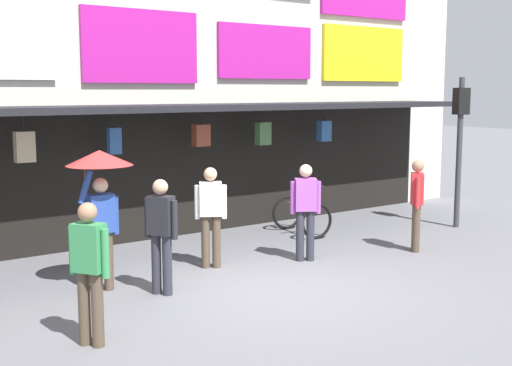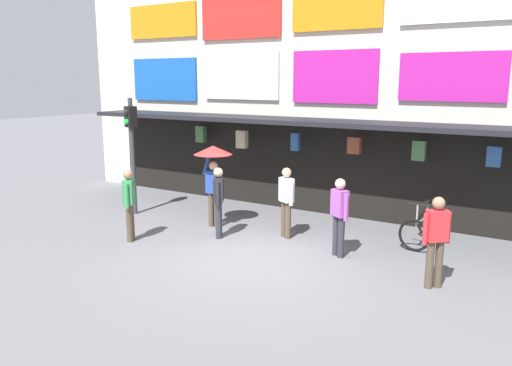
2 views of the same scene
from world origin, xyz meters
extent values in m
plane|color=slate|center=(0.00, 0.00, 0.00)|extent=(80.00, 80.00, 0.00)
cube|color=beige|center=(0.00, 4.60, 4.00)|extent=(18.00, 1.20, 8.00)
cube|color=black|center=(0.00, 3.30, 2.60)|extent=(15.30, 1.40, 0.12)
cube|color=orange|center=(-5.90, 3.95, 5.50)|extent=(2.70, 0.08, 1.03)
cube|color=red|center=(-2.95, 3.95, 5.49)|extent=(2.68, 0.08, 1.30)
cube|color=orange|center=(0.00, 3.95, 5.43)|extent=(2.49, 0.08, 1.00)
cube|color=blue|center=(-5.90, 3.95, 3.68)|extent=(2.59, 0.08, 1.33)
cube|color=white|center=(-2.95, 3.95, 3.77)|extent=(2.56, 0.08, 1.34)
cube|color=#B71E93|center=(0.00, 3.95, 3.75)|extent=(2.39, 0.08, 1.38)
cube|color=#B71E93|center=(2.95, 3.95, 3.74)|extent=(2.45, 0.08, 1.14)
cylinder|color=black|center=(-4.19, 3.59, 2.41)|extent=(0.02, 0.02, 0.25)
cube|color=#477042|center=(-4.19, 3.59, 2.04)|extent=(0.30, 0.18, 0.50)
cylinder|color=black|center=(-2.48, 3.28, 2.40)|extent=(0.02, 0.02, 0.27)
cube|color=tan|center=(-2.48, 3.28, 2.01)|extent=(0.31, 0.19, 0.50)
cylinder|color=black|center=(-0.84, 3.42, 2.40)|extent=(0.02, 0.02, 0.27)
cube|color=#2D5693|center=(-0.84, 3.42, 2.03)|extent=(0.23, 0.14, 0.47)
cylinder|color=black|center=(0.88, 3.28, 2.41)|extent=(0.02, 0.02, 0.26)
cube|color=brown|center=(0.88, 3.28, 2.07)|extent=(0.32, 0.19, 0.42)
cylinder|color=black|center=(2.45, 3.38, 2.41)|extent=(0.02, 0.02, 0.27)
cube|color=#477042|center=(2.45, 3.38, 2.04)|extent=(0.30, 0.18, 0.47)
cylinder|color=black|center=(4.08, 3.31, 2.40)|extent=(0.02, 0.02, 0.28)
cube|color=#2D5693|center=(4.08, 3.31, 2.04)|extent=(0.29, 0.18, 0.45)
cube|color=black|center=(0.00, 3.98, 1.25)|extent=(15.30, 0.04, 2.50)
cylinder|color=#38383D|center=(-4.69, 1.18, 1.60)|extent=(0.12, 0.12, 3.20)
cube|color=black|center=(-4.69, 1.18, 2.70)|extent=(0.33, 0.30, 0.56)
sphere|color=black|center=(-4.72, 1.05, 2.83)|extent=(0.15, 0.15, 0.15)
sphere|color=#19DB3D|center=(-4.72, 1.05, 2.57)|extent=(0.15, 0.15, 0.15)
torus|color=black|center=(2.79, 2.06, 0.36)|extent=(0.72, 0.14, 0.72)
torus|color=black|center=(2.92, 3.15, 0.36)|extent=(0.72, 0.14, 0.72)
cylinder|color=#A3998E|center=(2.85, 2.61, 0.61)|extent=(0.16, 0.99, 0.05)
cylinder|color=#A3998E|center=(2.87, 2.77, 0.78)|extent=(0.04, 0.04, 0.35)
cube|color=black|center=(2.87, 2.77, 0.97)|extent=(0.12, 0.21, 0.06)
cylinder|color=#A3998E|center=(2.80, 2.14, 0.78)|extent=(0.04, 0.04, 0.50)
cylinder|color=black|center=(2.80, 2.14, 1.03)|extent=(0.44, 0.09, 0.04)
cylinder|color=#2D2D38|center=(-1.37, 0.56, 0.44)|extent=(0.14, 0.14, 0.88)
cylinder|color=#2D2D38|center=(-1.46, 0.72, 0.44)|extent=(0.14, 0.14, 0.88)
cube|color=#232328|center=(-1.42, 0.64, 1.16)|extent=(0.37, 0.42, 0.56)
sphere|color=tan|center=(-1.42, 0.64, 1.57)|extent=(0.22, 0.22, 0.22)
cylinder|color=#232328|center=(-1.30, 0.45, 1.11)|extent=(0.09, 0.09, 0.56)
cylinder|color=#232328|center=(-1.53, 0.83, 1.11)|extent=(0.09, 0.09, 0.56)
cylinder|color=brown|center=(-1.95, 1.29, 0.44)|extent=(0.14, 0.14, 0.88)
cylinder|color=brown|center=(-2.13, 1.30, 0.44)|extent=(0.14, 0.14, 0.88)
cube|color=#28479E|center=(-2.04, 1.30, 1.16)|extent=(0.37, 0.23, 0.56)
sphere|color=beige|center=(-2.04, 1.30, 1.57)|extent=(0.22, 0.22, 0.22)
cylinder|color=#28479E|center=(-1.82, 1.29, 1.11)|extent=(0.09, 0.09, 0.56)
cylinder|color=#28479E|center=(-2.26, 1.30, 1.56)|extent=(0.23, 0.09, 0.48)
cylinder|color=#4C3823|center=(-2.26, 1.30, 1.67)|extent=(0.02, 0.02, 0.55)
cone|color=red|center=(-2.04, 1.30, 1.97)|extent=(0.96, 0.96, 0.22)
cylinder|color=brown|center=(-0.13, 1.51, 0.44)|extent=(0.14, 0.14, 0.88)
cylinder|color=brown|center=(0.02, 1.42, 0.44)|extent=(0.14, 0.14, 0.88)
cube|color=white|center=(-0.06, 1.46, 1.16)|extent=(0.42, 0.37, 0.56)
sphere|color=tan|center=(-0.06, 1.46, 1.57)|extent=(0.22, 0.22, 0.22)
cylinder|color=white|center=(-0.25, 1.58, 1.11)|extent=(0.09, 0.09, 0.56)
cylinder|color=white|center=(0.13, 1.35, 1.11)|extent=(0.09, 0.09, 0.56)
cylinder|color=brown|center=(3.54, 0.18, 0.44)|extent=(0.14, 0.14, 0.88)
cylinder|color=brown|center=(3.67, 0.31, 0.44)|extent=(0.14, 0.14, 0.88)
cube|color=red|center=(3.61, 0.25, 1.16)|extent=(0.41, 0.41, 0.56)
sphere|color=#A87A5B|center=(3.61, 0.25, 1.57)|extent=(0.22, 0.22, 0.22)
cylinder|color=red|center=(3.45, 0.09, 1.11)|extent=(0.09, 0.09, 0.56)
cylinder|color=red|center=(3.76, 0.40, 1.11)|extent=(0.09, 0.09, 0.56)
cylinder|color=#2D2D38|center=(1.43, 0.94, 0.44)|extent=(0.14, 0.14, 0.88)
cylinder|color=#2D2D38|center=(1.58, 0.85, 0.44)|extent=(0.14, 0.14, 0.88)
cube|color=#9E4CA8|center=(1.50, 0.90, 1.16)|extent=(0.42, 0.38, 0.56)
sphere|color=beige|center=(1.50, 0.90, 1.57)|extent=(0.22, 0.22, 0.22)
cylinder|color=#9E4CA8|center=(1.32, 1.01, 1.11)|extent=(0.09, 0.09, 0.56)
cylinder|color=#9E4CA8|center=(1.69, 0.78, 1.11)|extent=(0.09, 0.09, 0.56)
cylinder|color=brown|center=(-3.07, -0.56, 0.44)|extent=(0.14, 0.14, 0.88)
cylinder|color=brown|center=(-2.97, -0.71, 0.44)|extent=(0.14, 0.14, 0.88)
cube|color=#388E51|center=(-3.02, -0.64, 1.16)|extent=(0.38, 0.42, 0.56)
sphere|color=#A87A5B|center=(-3.02, -0.64, 1.57)|extent=(0.22, 0.22, 0.22)
cylinder|color=#388E51|center=(-3.14, -0.45, 1.11)|extent=(0.09, 0.09, 0.56)
cylinder|color=#388E51|center=(-2.90, -0.82, 1.11)|extent=(0.09, 0.09, 0.56)
camera|label=1|loc=(-5.88, -7.77, 2.93)|focal=47.19mm
camera|label=2|loc=(5.38, -8.72, 3.68)|focal=35.49mm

